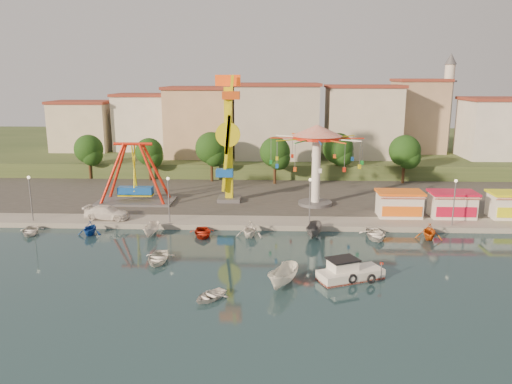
{
  "coord_description": "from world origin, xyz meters",
  "views": [
    {
      "loc": [
        4.1,
        -41.55,
        16.99
      ],
      "look_at": [
        1.89,
        14.0,
        4.0
      ],
      "focal_mm": 35.0,
      "sensor_mm": 36.0,
      "label": 1
    }
  ],
  "objects_px": {
    "van": "(107,213)",
    "rowboat_a": "(158,258)",
    "kamikaze_tower": "(229,142)",
    "cabin_motorboat": "(349,273)",
    "skiff": "(284,277)",
    "pirate_ship_ride": "(135,174)",
    "wave_swinger": "(317,147)"
  },
  "relations": [
    {
      "from": "pirate_ship_ride",
      "to": "van",
      "type": "xyz_separation_m",
      "value": [
        -1.25,
        -7.88,
        -3.03
      ]
    },
    {
      "from": "kamikaze_tower",
      "to": "skiff",
      "type": "xyz_separation_m",
      "value": [
        6.85,
        -26.09,
        -7.75
      ]
    },
    {
      "from": "cabin_motorboat",
      "to": "skiff",
      "type": "height_order",
      "value": "cabin_motorboat"
    },
    {
      "from": "kamikaze_tower",
      "to": "van",
      "type": "relative_size",
      "value": 3.13
    },
    {
      "from": "skiff",
      "to": "kamikaze_tower",
      "type": "bearing_deg",
      "value": 129.75
    },
    {
      "from": "wave_swinger",
      "to": "van",
      "type": "relative_size",
      "value": 2.2
    },
    {
      "from": "van",
      "to": "rowboat_a",
      "type": "bearing_deg",
      "value": -138.26
    },
    {
      "from": "pirate_ship_ride",
      "to": "rowboat_a",
      "type": "distance_m",
      "value": 21.66
    },
    {
      "from": "rowboat_a",
      "to": "wave_swinger",
      "type": "bearing_deg",
      "value": 49.8
    },
    {
      "from": "cabin_motorboat",
      "to": "pirate_ship_ride",
      "type": "bearing_deg",
      "value": 113.08
    },
    {
      "from": "pirate_ship_ride",
      "to": "cabin_motorboat",
      "type": "height_order",
      "value": "pirate_ship_ride"
    },
    {
      "from": "wave_swinger",
      "to": "pirate_ship_ride",
      "type": "bearing_deg",
      "value": 179.3
    },
    {
      "from": "kamikaze_tower",
      "to": "skiff",
      "type": "bearing_deg",
      "value": -75.28
    },
    {
      "from": "pirate_ship_ride",
      "to": "cabin_motorboat",
      "type": "distance_m",
      "value": 34.22
    },
    {
      "from": "van",
      "to": "skiff",
      "type": "bearing_deg",
      "value": -124.27
    },
    {
      "from": "rowboat_a",
      "to": "pirate_ship_ride",
      "type": "bearing_deg",
      "value": 109.86
    },
    {
      "from": "kamikaze_tower",
      "to": "skiff",
      "type": "distance_m",
      "value": 28.06
    },
    {
      "from": "kamikaze_tower",
      "to": "wave_swinger",
      "type": "distance_m",
      "value": 11.4
    },
    {
      "from": "pirate_ship_ride",
      "to": "van",
      "type": "height_order",
      "value": "pirate_ship_ride"
    },
    {
      "from": "wave_swinger",
      "to": "skiff",
      "type": "distance_m",
      "value": 26.18
    },
    {
      "from": "pirate_ship_ride",
      "to": "wave_swinger",
      "type": "distance_m",
      "value": 23.95
    },
    {
      "from": "kamikaze_tower",
      "to": "wave_swinger",
      "type": "height_order",
      "value": "kamikaze_tower"
    },
    {
      "from": "skiff",
      "to": "van",
      "type": "relative_size",
      "value": 0.84
    },
    {
      "from": "pirate_ship_ride",
      "to": "kamikaze_tower",
      "type": "relative_size",
      "value": 0.61
    },
    {
      "from": "skiff",
      "to": "pirate_ship_ride",
      "type": "bearing_deg",
      "value": 152.52
    },
    {
      "from": "wave_swinger",
      "to": "rowboat_a",
      "type": "xyz_separation_m",
      "value": [
        -16.14,
        -19.64,
        -7.79
      ]
    },
    {
      "from": "kamikaze_tower",
      "to": "rowboat_a",
      "type": "height_order",
      "value": "kamikaze_tower"
    },
    {
      "from": "skiff",
      "to": "wave_swinger",
      "type": "bearing_deg",
      "value": 104.81
    },
    {
      "from": "cabin_motorboat",
      "to": "van",
      "type": "distance_m",
      "value": 30.26
    },
    {
      "from": "cabin_motorboat",
      "to": "skiff",
      "type": "relative_size",
      "value": 1.35
    },
    {
      "from": "kamikaze_tower",
      "to": "rowboat_a",
      "type": "bearing_deg",
      "value": -102.95
    },
    {
      "from": "skiff",
      "to": "van",
      "type": "xyz_separation_m",
      "value": [
        -20.44,
        17.14,
        0.51
      ]
    }
  ]
}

